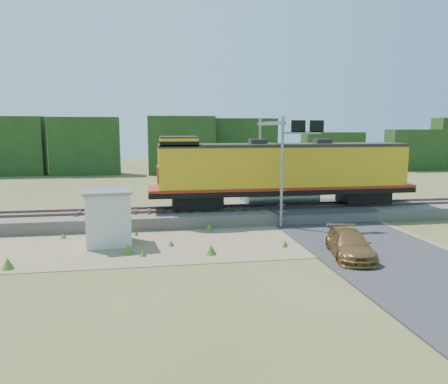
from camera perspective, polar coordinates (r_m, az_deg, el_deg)
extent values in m
plane|color=#475123|center=(24.10, 1.13, -6.68)|extent=(140.00, 140.00, 0.00)
cube|color=slate|center=(29.77, -1.01, -2.98)|extent=(70.00, 5.00, 0.80)
cube|color=brown|center=(28.98, -0.80, -2.33)|extent=(70.00, 0.10, 0.16)
cube|color=brown|center=(30.38, -1.22, -1.83)|extent=(70.00, 0.10, 0.16)
cube|color=#8C7754|center=(24.30, -3.76, -6.54)|extent=(26.00, 8.00, 0.03)
cube|color=#38383A|center=(31.49, 11.69, -1.74)|extent=(7.00, 5.20, 0.06)
cube|color=#38383A|center=(46.69, 4.56, 0.68)|extent=(7.00, 24.00, 0.08)
cube|color=#1A3914|center=(61.10, -5.52, 5.50)|extent=(36.00, 3.00, 6.50)
cube|color=#1A3914|center=(75.38, 26.58, 5.00)|extent=(50.00, 3.00, 6.00)
cube|color=black|center=(29.43, -3.54, -1.20)|extent=(3.32, 2.12, 0.83)
cube|color=black|center=(32.91, 17.71, -0.57)|extent=(3.32, 2.12, 0.83)
cube|color=black|center=(30.55, 7.71, 0.19)|extent=(18.45, 2.77, 0.33)
cylinder|color=gray|center=(30.61, 7.69, -0.63)|extent=(5.07, 1.11, 1.11)
cube|color=gold|center=(30.37, 7.77, 3.17)|extent=(17.06, 2.67, 2.86)
cube|color=maroon|center=(30.51, 7.72, 0.71)|extent=(18.45, 2.81, 0.17)
cube|color=#28231E|center=(30.27, 7.82, 6.08)|extent=(17.06, 2.72, 0.22)
cube|color=gold|center=(28.94, -5.98, 6.43)|extent=(2.40, 2.67, 0.65)
cube|color=#28231E|center=(28.93, -5.99, 7.14)|extent=(2.40, 2.72, 0.11)
cube|color=black|center=(28.94, -5.98, 6.34)|extent=(2.44, 2.72, 0.32)
cube|color=maroon|center=(29.03, -8.65, 2.28)|extent=(0.09, 1.84, 1.11)
cube|color=#28231E|center=(29.76, 4.42, 6.50)|extent=(1.11, 0.92, 0.42)
cube|color=#28231E|center=(31.20, 12.72, 6.41)|extent=(1.11, 0.92, 0.42)
cube|color=silver|center=(24.34, -14.94, -3.36)|extent=(2.55, 2.55, 2.86)
cube|color=gray|center=(24.09, -15.07, 0.10)|extent=(2.80, 2.80, 0.14)
cylinder|color=gray|center=(27.43, 7.57, 2.48)|extent=(0.18, 0.18, 6.96)
cylinder|color=gray|center=(32.79, 4.69, 3.48)|extent=(0.18, 0.18, 6.96)
cube|color=gray|center=(29.97, 6.10, 8.90)|extent=(0.25, 6.20, 0.25)
cube|color=gray|center=(27.66, 10.05, 7.63)|extent=(2.59, 0.15, 0.15)
cube|color=black|center=(27.60, 9.68, 8.47)|extent=(0.89, 0.15, 0.75)
cube|color=black|center=(28.01, 12.01, 8.40)|extent=(0.89, 0.15, 0.75)
imported|color=olive|center=(22.19, 16.12, -6.65)|extent=(2.65, 4.65, 1.27)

